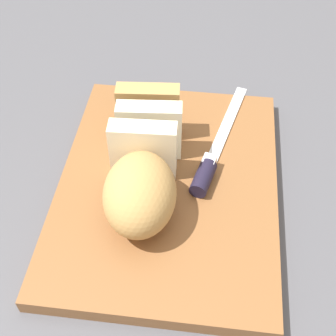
{
  "coord_description": "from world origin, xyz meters",
  "views": [
    {
      "loc": [
        -0.44,
        -0.04,
        0.55
      ],
      "look_at": [
        0.0,
        0.0,
        0.05
      ],
      "focal_mm": 49.97,
      "sensor_mm": 36.0,
      "label": 1
    }
  ],
  "objects": [
    {
      "name": "ground_plane",
      "position": [
        0.0,
        0.0,
        0.0
      ],
      "size": [
        3.0,
        3.0,
        0.0
      ],
      "primitive_type": "plane",
      "color": "#4C4C51"
    },
    {
      "name": "bread_loaf",
      "position": [
        -0.01,
        0.03,
        0.07
      ],
      "size": [
        0.25,
        0.11,
        0.09
      ],
      "rotation": [
        0.0,
        0.0,
        0.03
      ],
      "color": "tan",
      "rests_on": "cutting_board"
    },
    {
      "name": "crumb_stray_left",
      "position": [
        0.08,
        0.05,
        0.03
      ],
      "size": [
        0.01,
        0.01,
        0.01
      ],
      "primitive_type": "sphere",
      "color": "#996633",
      "rests_on": "cutting_board"
    },
    {
      "name": "crumb_near_knife",
      "position": [
        -0.0,
        0.04,
        0.03
      ],
      "size": [
        0.01,
        0.01,
        0.01
      ],
      "primitive_type": "sphere",
      "color": "#996633",
      "rests_on": "cutting_board"
    },
    {
      "name": "crumb_near_loaf",
      "position": [
        0.01,
        0.06,
        0.03
      ],
      "size": [
        0.01,
        0.01,
        0.01
      ],
      "primitive_type": "sphere",
      "color": "#996633",
      "rests_on": "cutting_board"
    },
    {
      "name": "cutting_board",
      "position": [
        0.0,
        0.0,
        0.01
      ],
      "size": [
        0.44,
        0.33,
        0.02
      ],
      "primitive_type": "cube",
      "rotation": [
        0.0,
        0.0,
        -0.04
      ],
      "color": "brown",
      "rests_on": "ground_plane"
    },
    {
      "name": "bread_knife",
      "position": [
        0.03,
        -0.06,
        0.04
      ],
      "size": [
        0.25,
        0.09,
        0.03
      ],
      "rotation": [
        0.0,
        0.0,
        -0.28
      ],
      "color": "silver",
      "rests_on": "cutting_board"
    }
  ]
}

